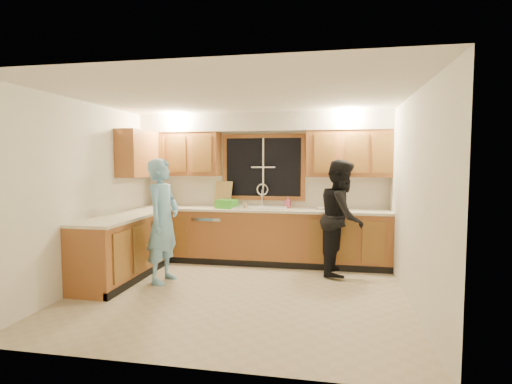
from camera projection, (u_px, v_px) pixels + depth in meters
floor at (239, 293)px, 5.15m from camera, size 4.20×4.20×0.00m
ceiling at (238, 97)px, 4.96m from camera, size 4.20×4.20×0.00m
wall_back at (263, 187)px, 6.91m from camera, size 4.20×0.00×4.20m
wall_left at (89, 194)px, 5.44m from camera, size 0.00×3.80×3.80m
wall_right at (413, 200)px, 4.66m from camera, size 0.00×3.80×3.80m
base_cabinets_back at (260, 237)px, 6.68m from camera, size 4.20×0.60×0.88m
base_cabinets_left at (123, 248)px, 5.79m from camera, size 0.60×1.90×0.88m
countertop_back at (260, 210)px, 6.63m from camera, size 4.20×0.63×0.04m
countertop_left at (123, 217)px, 5.75m from camera, size 0.63×1.90×0.04m
upper_cabinets_left at (182, 154)px, 6.97m from camera, size 1.35×0.33×0.75m
upper_cabinets_right at (349, 154)px, 6.44m from camera, size 1.35×0.33×0.75m
upper_cabinets_return at (138, 154)px, 6.46m from camera, size 0.33×0.90×0.75m
soffit at (262, 122)px, 6.66m from camera, size 4.20×0.35×0.30m
window_frame at (263, 167)px, 6.88m from camera, size 1.44×0.03×1.14m
sink at (260, 212)px, 6.65m from camera, size 0.86×0.52×0.57m
dishwasher at (211, 237)px, 6.83m from camera, size 0.60×0.56×0.82m
stove at (101, 257)px, 5.23m from camera, size 0.58×0.75×0.90m
man at (163, 221)px, 5.59m from camera, size 0.48×0.67×1.74m
woman at (342, 217)px, 5.99m from camera, size 0.77×0.93×1.73m
knife_block at (168, 199)px, 7.10m from camera, size 0.13×0.11×0.23m
cutting_board at (223, 194)px, 6.97m from camera, size 0.35×0.20×0.43m
dish_crate at (227, 204)px, 6.67m from camera, size 0.35×0.33×0.14m
soap_bottle at (288, 202)px, 6.75m from camera, size 0.10×0.11×0.19m
bowl at (324, 208)px, 6.45m from camera, size 0.21×0.21×0.05m
can_left at (246, 206)px, 6.53m from camera, size 0.08×0.08×0.11m
can_right at (245, 206)px, 6.47m from camera, size 0.08×0.08×0.12m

